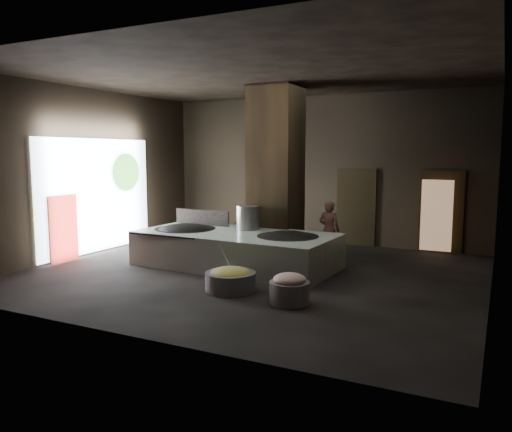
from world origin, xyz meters
The scene contains 28 objects.
floor centered at (0.00, 0.00, -0.05)m, with size 10.00×9.00×0.10m, color black.
ceiling centered at (0.00, 0.00, 4.55)m, with size 10.00×9.00×0.10m, color black.
back_wall centered at (0.00, 4.55, 2.25)m, with size 10.00×0.10×4.50m, color black.
front_wall centered at (0.00, -4.55, 2.25)m, with size 10.00×0.10×4.50m, color black.
left_wall centered at (-5.05, 0.00, 2.25)m, with size 0.10×9.00×4.50m, color black.
right_wall centered at (5.05, 0.00, 2.25)m, with size 0.10×9.00×4.50m, color black.
pillar centered at (-0.30, 1.90, 2.25)m, with size 1.20×1.20×4.50m, color black.
hearth_platform centered at (-0.67, 0.36, 0.42)m, with size 4.82×2.31×0.84m, color silver.
platform_cap centered at (-0.67, 0.36, 0.82)m, with size 4.72×2.27×0.03m, color black.
wok_left centered at (-2.12, 0.31, 0.75)m, with size 1.52×1.52×0.42m, color black.
wok_left_rim centered at (-2.12, 0.31, 0.82)m, with size 1.55×1.55×0.05m, color black.
wok_right centered at (0.68, 0.41, 0.75)m, with size 1.42×1.42×0.40m, color black.
wok_right_rim centered at (0.68, 0.41, 0.82)m, with size 1.45×1.45×0.05m, color black.
stock_pot centered at (-0.62, 0.91, 1.13)m, with size 0.59×0.59×0.63m, color #989A9F.
splash_guard centered at (-2.12, 1.11, 1.03)m, with size 1.68×0.06×0.42m, color black.
cook centered at (1.11, 2.17, 0.77)m, with size 0.56×0.36×1.54m, color brown.
veg_basin centered at (0.28, -1.61, 0.19)m, with size 1.02×1.02×0.38m, color slate.
veg_fill centered at (0.28, -1.61, 0.35)m, with size 0.84×0.84×0.26m, color #88AF55.
ladle centered at (0.13, -1.46, 0.55)m, with size 0.03×0.03×0.81m, color #989A9F.
meat_basin centered at (1.68, -1.88, 0.20)m, with size 0.74×0.74×0.41m, color slate.
meat_fill centered at (1.68, -1.88, 0.45)m, with size 0.62×0.62×0.24m, color tan.
doorway_near centered at (1.20, 4.45, 1.10)m, with size 1.18×0.08×2.38m, color black.
doorway_near_glow centered at (1.25, 4.60, 1.05)m, with size 0.79×0.04×1.86m, color #8C6647.
doorway_far centered at (3.60, 4.45, 1.10)m, with size 1.18×0.08×2.38m, color black.
doorway_far_glow centered at (3.51, 4.24, 1.05)m, with size 0.83×0.04×1.96m, color #8C6647.
left_opening centered at (-4.95, 0.20, 1.60)m, with size 0.04×4.20×3.10m, color white.
pavilion_sliver centered at (-4.88, -1.10, 0.85)m, with size 0.05×0.90×1.70m, color maroon.
tree_silhouette centered at (-4.85, 1.30, 2.20)m, with size 0.28×1.10×1.10m, color #194714.
Camera 1 is at (5.10, -10.17, 2.75)m, focal length 35.00 mm.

